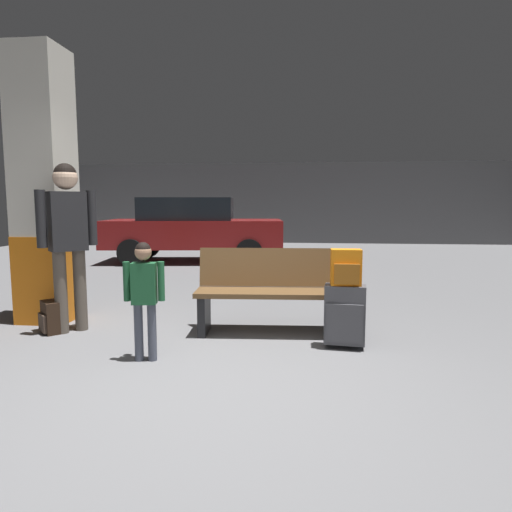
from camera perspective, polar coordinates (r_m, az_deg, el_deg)
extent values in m
cube|color=slate|center=(7.30, 0.63, -4.59)|extent=(18.00, 18.00, 0.10)
cube|color=#565658|center=(16.00, 3.68, 6.70)|extent=(18.00, 0.12, 2.80)
cube|color=orange|center=(5.84, -24.62, -2.53)|extent=(0.57, 0.57, 1.00)
cube|color=silver|center=(5.81, -25.37, 12.75)|extent=(0.56, 0.56, 2.10)
cube|color=brown|center=(4.73, 2.07, -4.67)|extent=(1.62, 0.53, 0.05)
cube|color=brown|center=(4.94, 2.12, -1.43)|extent=(1.60, 0.20, 0.42)
cube|color=black|center=(4.85, -6.55, -7.26)|extent=(0.10, 0.40, 0.41)
cube|color=black|center=(4.83, 10.70, -7.38)|extent=(0.10, 0.40, 0.41)
cube|color=#4C4C51|center=(4.40, 11.14, -7.22)|extent=(0.40, 0.24, 0.56)
cube|color=#4C4C51|center=(4.30, 11.09, -8.34)|extent=(0.34, 0.06, 0.36)
cube|color=#A5A5AA|center=(4.42, 11.24, -3.60)|extent=(0.14, 0.04, 0.02)
cylinder|color=black|center=(4.57, 9.04, -10.59)|extent=(0.02, 0.05, 0.04)
cylinder|color=black|center=(4.56, 13.12, -10.70)|extent=(0.02, 0.05, 0.04)
cube|color=orange|center=(4.31, 11.27, -1.40)|extent=(0.28, 0.16, 0.34)
cube|color=#9E5918|center=(4.23, 11.38, -2.26)|extent=(0.23, 0.03, 0.19)
cylinder|color=black|center=(4.29, 11.32, 0.69)|extent=(0.06, 0.02, 0.02)
cylinder|color=#4C5160|center=(4.09, -12.97, -9.35)|extent=(0.08, 0.08, 0.51)
cylinder|color=#4C5160|center=(4.11, -14.58, -9.30)|extent=(0.08, 0.08, 0.51)
cube|color=#1E5933|center=(4.01, -13.95, -3.37)|extent=(0.22, 0.15, 0.36)
cylinder|color=#1E5933|center=(3.97, -11.87, -3.13)|extent=(0.06, 0.06, 0.34)
cylinder|color=#1E5933|center=(4.04, -16.00, -3.10)|extent=(0.06, 0.06, 0.34)
sphere|color=#A87A5B|center=(3.97, -14.05, 0.48)|extent=(0.14, 0.14, 0.14)
sphere|color=black|center=(3.97, -14.06, 0.77)|extent=(0.13, 0.13, 0.13)
cylinder|color=white|center=(4.12, -14.65, -2.87)|extent=(0.06, 0.06, 0.10)
cylinder|color=red|center=(4.11, -14.68, -1.83)|extent=(0.01, 0.01, 0.06)
cylinder|color=brown|center=(5.25, -21.29, -4.05)|extent=(0.13, 0.13, 0.87)
cylinder|color=brown|center=(5.20, -23.41, -4.24)|extent=(0.13, 0.13, 0.87)
cube|color=#232326|center=(5.14, -22.70, 4.05)|extent=(0.40, 0.40, 0.62)
cylinder|color=#232326|center=(5.21, -20.02, 4.53)|extent=(0.10, 0.10, 0.59)
cylinder|color=#232326|center=(5.08, -25.50, 4.25)|extent=(0.10, 0.10, 0.59)
sphere|color=beige|center=(5.14, -22.93, 9.09)|extent=(0.25, 0.25, 0.25)
sphere|color=black|center=(5.15, -22.95, 9.48)|extent=(0.23, 0.23, 0.23)
cube|color=black|center=(5.31, -24.37, -7.01)|extent=(0.31, 0.31, 0.34)
cube|color=#423328|center=(5.30, -25.35, -7.64)|extent=(0.18, 0.19, 0.19)
cylinder|color=black|center=(5.28, -24.45, -5.34)|extent=(0.06, 0.06, 0.02)
cube|color=maroon|center=(10.83, -7.77, 2.85)|extent=(4.27, 2.17, 0.64)
cube|color=black|center=(10.82, -8.61, 5.90)|extent=(2.27, 1.78, 0.52)
cylinder|color=black|center=(11.57, -0.84, 1.30)|extent=(0.62, 0.27, 0.60)
cylinder|color=black|center=(9.98, -0.87, 0.46)|extent=(0.62, 0.27, 0.60)
cylinder|color=black|center=(11.87, -13.50, 1.26)|extent=(0.62, 0.27, 0.60)
cylinder|color=black|center=(10.32, -15.46, 0.43)|extent=(0.62, 0.27, 0.60)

